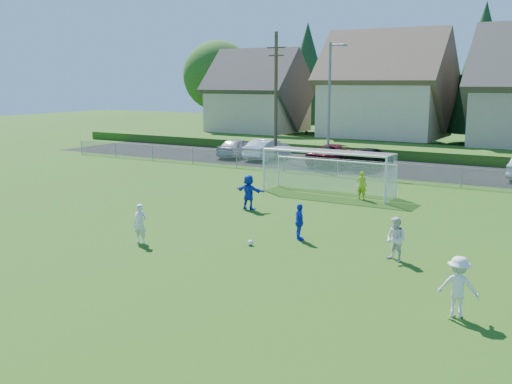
% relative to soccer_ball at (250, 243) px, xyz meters
% --- Properties ---
extents(ground, '(160.00, 160.00, 0.00)m').
position_rel_soccer_ball_xyz_m(ground, '(-1.78, -4.59, -0.11)').
color(ground, '#193D0C').
rests_on(ground, ground).
extents(asphalt_lot, '(60.00, 60.00, 0.00)m').
position_rel_soccer_ball_xyz_m(asphalt_lot, '(-1.78, 22.91, -0.10)').
color(asphalt_lot, black).
rests_on(asphalt_lot, ground).
extents(grass_embankment, '(70.00, 6.00, 0.80)m').
position_rel_soccer_ball_xyz_m(grass_embankment, '(-1.78, 30.41, 0.29)').
color(grass_embankment, '#1E420F').
rests_on(grass_embankment, ground).
extents(soccer_ball, '(0.22, 0.22, 0.22)m').
position_rel_soccer_ball_xyz_m(soccer_ball, '(0.00, 0.00, 0.00)').
color(soccer_ball, white).
rests_on(soccer_ball, ground).
extents(player_white_a, '(0.62, 0.46, 1.57)m').
position_rel_soccer_ball_xyz_m(player_white_a, '(-3.91, -1.94, 0.68)').
color(player_white_a, white).
rests_on(player_white_a, ground).
extents(player_white_b, '(0.95, 0.87, 1.59)m').
position_rel_soccer_ball_xyz_m(player_white_b, '(5.49, 0.91, 0.68)').
color(player_white_b, white).
rests_on(player_white_b, ground).
extents(player_white_c, '(1.16, 0.75, 1.71)m').
position_rel_soccer_ball_xyz_m(player_white_c, '(8.53, -3.20, 0.74)').
color(player_white_c, white).
rests_on(player_white_c, ground).
extents(player_blue_a, '(0.85, 0.90, 1.49)m').
position_rel_soccer_ball_xyz_m(player_blue_a, '(1.27, 1.71, 0.63)').
color(player_blue_a, '#1435C4').
rests_on(player_blue_a, ground).
extents(player_blue_b, '(1.65, 0.61, 1.74)m').
position_rel_soccer_ball_xyz_m(player_blue_b, '(-3.52, 5.62, 0.76)').
color(player_blue_b, '#1435C4').
rests_on(player_blue_b, ground).
extents(goalkeeper, '(0.58, 0.39, 1.54)m').
position_rel_soccer_ball_xyz_m(goalkeeper, '(0.40, 10.87, 0.66)').
color(goalkeeper, '#97C417').
rests_on(goalkeeper, ground).
extents(car_a, '(2.21, 4.80, 1.59)m').
position_rel_soccer_ball_xyz_m(car_a, '(-14.95, 22.49, 0.69)').
color(car_a, '#A1A2A8').
rests_on(car_a, ground).
extents(car_b, '(1.84, 5.00, 1.64)m').
position_rel_soccer_ball_xyz_m(car_b, '(-12.15, 22.63, 0.71)').
color(car_b, white).
rests_on(car_b, ground).
extents(car_c, '(2.86, 5.84, 1.60)m').
position_rel_soccer_ball_xyz_m(car_c, '(-6.03, 22.36, 0.69)').
color(car_c, '#51091A').
rests_on(car_c, ground).
extents(car_d, '(2.40, 5.18, 1.47)m').
position_rel_soccer_ball_xyz_m(car_d, '(-3.34, 22.35, 0.62)').
color(car_d, black).
rests_on(car_d, ground).
extents(soccer_goal, '(7.42, 1.90, 2.50)m').
position_rel_soccer_ball_xyz_m(soccer_goal, '(-1.78, 11.46, 1.52)').
color(soccer_goal, white).
rests_on(soccer_goal, ground).
extents(chainlink_fence, '(52.06, 0.06, 1.20)m').
position_rel_soccer_ball_xyz_m(chainlink_fence, '(-1.78, 17.41, 0.52)').
color(chainlink_fence, gray).
rests_on(chainlink_fence, ground).
extents(streetlight, '(1.38, 0.18, 9.00)m').
position_rel_soccer_ball_xyz_m(streetlight, '(-6.23, 21.41, 4.73)').
color(streetlight, slate).
rests_on(streetlight, ground).
extents(utility_pole, '(1.60, 0.26, 10.00)m').
position_rel_soccer_ball_xyz_m(utility_pole, '(-11.28, 22.41, 5.04)').
color(utility_pole, '#473321').
rests_on(utility_pole, ground).
extents(houses_row, '(53.90, 11.45, 13.27)m').
position_rel_soccer_ball_xyz_m(houses_row, '(0.20, 37.87, 7.22)').
color(houses_row, tan).
rests_on(houses_row, ground).
extents(tree_row, '(65.98, 12.36, 13.80)m').
position_rel_soccer_ball_xyz_m(tree_row, '(-0.73, 44.15, 6.80)').
color(tree_row, '#382616').
rests_on(tree_row, ground).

